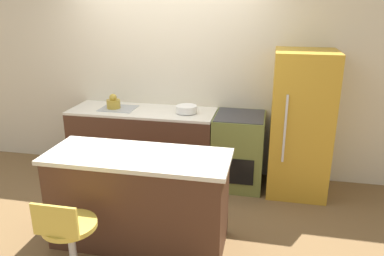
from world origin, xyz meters
TOP-DOWN VIEW (x-y plane):
  - ground_plane at (0.00, 0.00)m, footprint 14.00×14.00m
  - wall_back at (0.00, 0.70)m, footprint 8.00×0.06m
  - back_counter at (-0.28, 0.35)m, footprint 1.85×0.65m
  - kitchen_island at (0.16, -1.05)m, footprint 1.68×0.66m
  - oven_range at (0.96, 0.34)m, footprint 0.60×0.66m
  - refrigerator at (1.67, 0.33)m, footprint 0.68×0.71m
  - stool_chair at (-0.21, -1.70)m, footprint 0.44×0.44m
  - kettle at (-0.66, 0.33)m, footprint 0.17×0.17m
  - mixing_bowl at (0.30, 0.33)m, footprint 0.26×0.26m

SIDE VIEW (x-z plane):
  - ground_plane at x=0.00m, z-range 0.00..0.00m
  - stool_chair at x=-0.21m, z-range -0.01..0.79m
  - back_counter at x=-0.28m, z-range 0.00..0.91m
  - kitchen_island at x=0.16m, z-range 0.00..0.91m
  - oven_range at x=0.96m, z-range 0.00..0.91m
  - refrigerator at x=1.67m, z-range 0.00..1.70m
  - mixing_bowl at x=0.30m, z-range 0.91..1.00m
  - kettle at x=-0.66m, z-range 0.89..1.08m
  - wall_back at x=0.00m, z-range 0.00..2.60m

